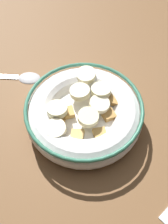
# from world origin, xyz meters

# --- Properties ---
(ground_plane) EXTENTS (1.04, 1.04, 0.02)m
(ground_plane) POSITION_xyz_m (0.00, 0.00, -0.01)
(ground_plane) COLOR brown
(cereal_bowl) EXTENTS (0.19, 0.19, 0.05)m
(cereal_bowl) POSITION_xyz_m (-0.00, -0.00, 0.03)
(cereal_bowl) COLOR white
(cereal_bowl) RESTS_ON ground_plane
(spoon) EXTENTS (0.11, 0.14, 0.01)m
(spoon) POSITION_xyz_m (0.01, -0.16, 0.00)
(spoon) COLOR #B7B7BC
(spoon) RESTS_ON ground_plane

